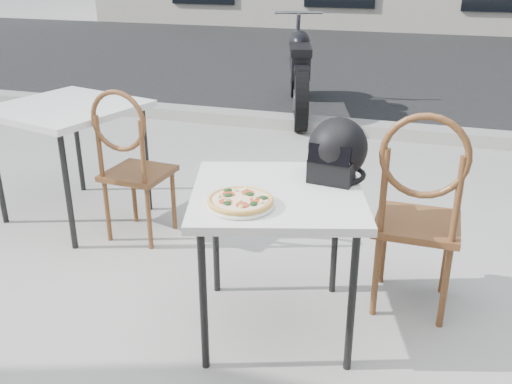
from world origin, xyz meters
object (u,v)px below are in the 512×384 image
(helmet, at_px, (337,152))
(cafe_chair_main, at_px, (419,205))
(motorcycle, at_px, (299,71))
(pizza, at_px, (240,200))
(cafe_table_main, at_px, (277,204))
(plate, at_px, (240,205))
(cafe_table_side, at_px, (67,116))
(cafe_chair_side, at_px, (130,158))

(helmet, distance_m, cafe_chair_main, 0.45)
(motorcycle, bearing_deg, helmet, -89.57)
(pizza, relative_size, cafe_chair_main, 0.28)
(cafe_table_main, xyz_separation_m, plate, (-0.10, -0.21, 0.07))
(helmet, bearing_deg, plate, -117.69)
(cafe_table_side, bearing_deg, helmet, -16.99)
(helmet, relative_size, cafe_chair_side, 0.33)
(plate, bearing_deg, cafe_chair_main, 37.40)
(helmet, distance_m, cafe_chair_side, 1.34)
(pizza, xyz_separation_m, cafe_chair_main, (0.68, 0.52, -0.15))
(helmet, height_order, cafe_table_side, helmet)
(cafe_table_main, relative_size, pizza, 3.17)
(cafe_table_main, relative_size, cafe_chair_main, 0.88)
(cafe_table_side, distance_m, cafe_chair_side, 0.59)
(plate, distance_m, helmet, 0.54)
(cafe_table_main, height_order, helmet, helmet)
(motorcycle, bearing_deg, cafe_chair_main, -83.82)
(plate, distance_m, motorcycle, 4.15)
(cafe_table_main, xyz_separation_m, cafe_chair_side, (-1.05, 0.59, -0.10))
(cafe_table_main, distance_m, helmet, 0.36)
(cafe_table_main, relative_size, cafe_table_side, 0.93)
(cafe_chair_main, bearing_deg, cafe_table_side, -11.52)
(helmet, bearing_deg, motorcycle, 113.23)
(cafe_table_main, distance_m, motorcycle, 3.96)
(plate, bearing_deg, cafe_table_main, 65.21)
(motorcycle, bearing_deg, cafe_chair_side, -109.37)
(cafe_table_main, xyz_separation_m, cafe_chair_main, (0.58, 0.31, -0.06))
(pizza, bearing_deg, cafe_chair_side, 140.03)
(pizza, distance_m, helmet, 0.54)
(cafe_table_main, xyz_separation_m, cafe_table_side, (-1.59, 0.78, 0.06))
(cafe_table_main, distance_m, pizza, 0.25)
(cafe_table_side, height_order, cafe_chair_side, cafe_chair_side)
(pizza, relative_size, motorcycle, 0.14)
(plate, bearing_deg, cafe_table_side, 146.52)
(helmet, distance_m, motorcycle, 3.80)
(cafe_chair_main, distance_m, cafe_table_side, 2.22)
(cafe_table_side, xyz_separation_m, motorcycle, (0.75, 3.09, -0.24))
(plate, xyz_separation_m, cafe_chair_main, (0.68, 0.52, -0.13))
(pizza, height_order, cafe_chair_main, cafe_chair_main)
(cafe_table_side, bearing_deg, cafe_chair_main, -12.11)
(plate, bearing_deg, helmet, 55.16)
(pizza, height_order, cafe_table_side, cafe_table_side)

